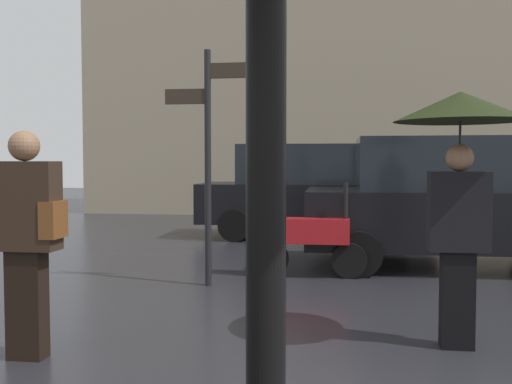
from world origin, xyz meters
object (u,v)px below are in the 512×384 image
at_px(pedestrian_with_umbrella, 460,144).
at_px(street_signpost, 208,143).
at_px(parked_car_right, 311,191).
at_px(parked_car_left, 449,202).
at_px(pedestrian_with_bag, 27,230).
at_px(parked_scooter, 306,235).

xyz_separation_m(pedestrian_with_umbrella, street_signpost, (-2.50, 2.07, 0.08)).
bearing_deg(parked_car_right, street_signpost, 78.04).
relative_size(pedestrian_with_umbrella, parked_car_right, 0.46).
bearing_deg(pedestrian_with_umbrella, street_signpost, -130.20).
bearing_deg(parked_car_left, pedestrian_with_bag, -129.79).
distance_m(pedestrian_with_umbrella, parked_car_left, 3.86).
bearing_deg(parked_scooter, pedestrian_with_umbrella, -69.29).
bearing_deg(parked_car_right, parked_scooter, 91.99).
bearing_deg(pedestrian_with_umbrella, parked_car_right, -168.29).
distance_m(pedestrian_with_bag, parked_car_right, 7.71).
height_order(parked_scooter, parked_car_left, parked_car_left).
bearing_deg(parked_scooter, parked_car_right, 86.28).
distance_m(parked_scooter, parked_car_left, 2.23).
height_order(parked_car_right, street_signpost, street_signpost).
bearing_deg(street_signpost, parked_car_right, 77.91).
bearing_deg(pedestrian_with_bag, pedestrian_with_umbrella, 172.63).
distance_m(parked_car_left, parked_car_right, 3.70).
distance_m(pedestrian_with_umbrella, parked_scooter, 3.25).
relative_size(parked_car_right, street_signpost, 1.59).
height_order(parked_car_left, street_signpost, street_signpost).
height_order(pedestrian_with_bag, parked_car_right, parked_car_right).
distance_m(pedestrian_with_bag, parked_scooter, 3.98).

